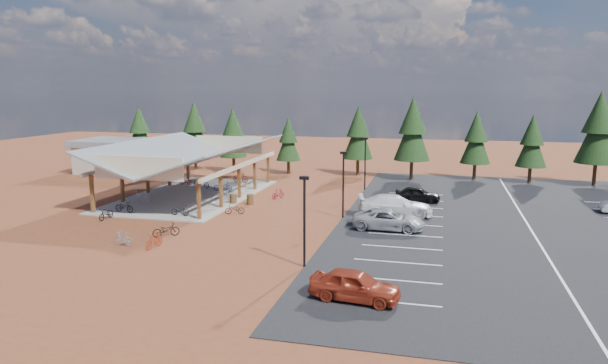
# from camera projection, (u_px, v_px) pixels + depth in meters

# --- Properties ---
(ground) EXTENTS (140.00, 140.00, 0.00)m
(ground) POSITION_uv_depth(u_px,v_px,m) (273.00, 220.00, 41.01)
(ground) COLOR brown
(ground) RESTS_ON ground
(asphalt_lot) EXTENTS (27.00, 44.00, 0.04)m
(asphalt_lot) POSITION_uv_depth(u_px,v_px,m) (528.00, 225.00, 39.36)
(asphalt_lot) COLOR black
(asphalt_lot) RESTS_ON ground
(concrete_pad) EXTENTS (10.60, 18.60, 0.10)m
(concrete_pad) POSITION_uv_depth(u_px,v_px,m) (193.00, 195.00, 50.12)
(concrete_pad) COLOR gray
(concrete_pad) RESTS_ON ground
(bike_pavilion) EXTENTS (11.65, 19.40, 4.97)m
(bike_pavilion) POSITION_uv_depth(u_px,v_px,m) (191.00, 155.00, 49.48)
(bike_pavilion) COLOR brown
(bike_pavilion) RESTS_ON concrete_pad
(outbuilding) EXTENTS (11.00, 7.00, 3.90)m
(outbuilding) POSITION_uv_depth(u_px,v_px,m) (125.00, 156.00, 63.70)
(outbuilding) COLOR #ADA593
(outbuilding) RESTS_ON ground
(lamp_post_0) EXTENTS (0.50, 0.25, 5.14)m
(lamp_post_0) POSITION_uv_depth(u_px,v_px,m) (304.00, 215.00, 29.74)
(lamp_post_0) COLOR black
(lamp_post_0) RESTS_ON ground
(lamp_post_1) EXTENTS (0.50, 0.25, 5.14)m
(lamp_post_1) POSITION_uv_depth(u_px,v_px,m) (343.00, 180.00, 41.19)
(lamp_post_1) COLOR black
(lamp_post_1) RESTS_ON ground
(lamp_post_2) EXTENTS (0.50, 0.25, 5.14)m
(lamp_post_2) POSITION_uv_depth(u_px,v_px,m) (365.00, 160.00, 52.65)
(lamp_post_2) COLOR black
(lamp_post_2) RESTS_ON ground
(trash_bin_0) EXTENTS (0.60, 0.60, 0.90)m
(trash_bin_0) POSITION_uv_depth(u_px,v_px,m) (233.00, 199.00, 46.52)
(trash_bin_0) COLOR #51361D
(trash_bin_0) RESTS_ON ground
(trash_bin_1) EXTENTS (0.60, 0.60, 0.90)m
(trash_bin_1) POSITION_uv_depth(u_px,v_px,m) (250.00, 199.00, 46.40)
(trash_bin_1) COLOR #51361D
(trash_bin_1) RESTS_ON ground
(pine_0) EXTENTS (3.30, 3.30, 7.69)m
(pine_0) POSITION_uv_depth(u_px,v_px,m) (139.00, 130.00, 68.15)
(pine_0) COLOR #382314
(pine_0) RESTS_ON ground
(pine_1) EXTENTS (3.55, 3.55, 8.28)m
(pine_1) POSITION_uv_depth(u_px,v_px,m) (194.00, 128.00, 65.48)
(pine_1) COLOR #382314
(pine_1) RESTS_ON ground
(pine_2) EXTENTS (3.29, 3.29, 7.65)m
(pine_2) POSITION_uv_depth(u_px,v_px,m) (233.00, 133.00, 63.47)
(pine_2) COLOR #382314
(pine_2) RESTS_ON ground
(pine_3) EXTENTS (2.82, 2.82, 6.56)m
(pine_3) POSITION_uv_depth(u_px,v_px,m) (288.00, 140.00, 62.53)
(pine_3) COLOR #382314
(pine_3) RESTS_ON ground
(pine_4) EXTENTS (3.42, 3.42, 7.97)m
(pine_4) POSITION_uv_depth(u_px,v_px,m) (358.00, 133.00, 61.26)
(pine_4) COLOR #382314
(pine_4) RESTS_ON ground
(pine_5) EXTENTS (3.87, 3.87, 9.01)m
(pine_5) POSITION_uv_depth(u_px,v_px,m) (413.00, 129.00, 57.97)
(pine_5) COLOR #382314
(pine_5) RESTS_ON ground
(pine_6) EXTENTS (3.20, 3.20, 7.44)m
(pine_6) POSITION_uv_depth(u_px,v_px,m) (476.00, 138.00, 58.35)
(pine_6) COLOR #382314
(pine_6) RESTS_ON ground
(pine_7) EXTENTS (3.10, 3.10, 7.23)m
(pine_7) POSITION_uv_depth(u_px,v_px,m) (532.00, 141.00, 56.18)
(pine_7) COLOR #382314
(pine_7) RESTS_ON ground
(pine_8) EXTENTS (4.15, 4.15, 9.66)m
(pine_8) POSITION_uv_depth(u_px,v_px,m) (599.00, 128.00, 54.38)
(pine_8) COLOR #382314
(pine_8) RESTS_ON ground
(bike_0) EXTENTS (1.74, 0.78, 0.88)m
(bike_0) POSITION_uv_depth(u_px,v_px,m) (124.00, 207.00, 43.13)
(bike_0) COLOR black
(bike_0) RESTS_ON concrete_pad
(bike_1) EXTENTS (1.71, 1.00, 0.99)m
(bike_1) POSITION_uv_depth(u_px,v_px,m) (139.00, 197.00, 46.77)
(bike_1) COLOR #999AA2
(bike_1) RESTS_ON concrete_pad
(bike_2) EXTENTS (2.00, 1.08, 1.00)m
(bike_2) POSITION_uv_depth(u_px,v_px,m) (201.00, 183.00, 53.58)
(bike_2) COLOR navy
(bike_2) RESTS_ON concrete_pad
(bike_3) EXTENTS (1.61, 0.74, 0.93)m
(bike_3) POSITION_uv_depth(u_px,v_px,m) (186.00, 180.00, 55.20)
(bike_3) COLOR maroon
(bike_3) RESTS_ON concrete_pad
(bike_4) EXTENTS (1.60, 0.70, 0.81)m
(bike_4) POSITION_uv_depth(u_px,v_px,m) (180.00, 210.00, 41.94)
(bike_4) COLOR black
(bike_4) RESTS_ON concrete_pad
(bike_5) EXTENTS (1.59, 0.88, 0.92)m
(bike_5) POSITION_uv_depth(u_px,v_px,m) (225.00, 194.00, 48.05)
(bike_5) COLOR gray
(bike_5) RESTS_ON concrete_pad
(bike_6) EXTENTS (1.81, 1.10, 0.90)m
(bike_6) POSITION_uv_depth(u_px,v_px,m) (223.00, 186.00, 52.00)
(bike_6) COLOR navy
(bike_6) RESTS_ON concrete_pad
(bike_7) EXTENTS (1.92, 0.92, 1.11)m
(bike_7) POSITION_uv_depth(u_px,v_px,m) (240.00, 177.00, 56.62)
(bike_7) COLOR maroon
(bike_7) RESTS_ON concrete_pad
(bike_8) EXTENTS (0.62, 1.73, 0.90)m
(bike_8) POSITION_uv_depth(u_px,v_px,m) (106.00, 214.00, 41.10)
(bike_8) COLOR black
(bike_8) RESTS_ON ground
(bike_11) EXTENTS (0.65, 1.71, 1.00)m
(bike_11) POSITION_uv_depth(u_px,v_px,m) (154.00, 240.00, 33.74)
(bike_11) COLOR #9F2F13
(bike_11) RESTS_ON ground
(bike_12) EXTENTS (1.79, 1.66, 0.95)m
(bike_12) POSITION_uv_depth(u_px,v_px,m) (166.00, 230.00, 36.32)
(bike_12) COLOR black
(bike_12) RESTS_ON ground
(bike_13) EXTENTS (1.53, 0.72, 0.89)m
(bike_13) POSITION_uv_depth(u_px,v_px,m) (123.00, 239.00, 34.31)
(bike_13) COLOR #919499
(bike_13) RESTS_ON ground
(bike_15) EXTENTS (1.10, 1.59, 0.93)m
(bike_15) POSITION_uv_depth(u_px,v_px,m) (278.00, 194.00, 48.84)
(bike_15) COLOR maroon
(bike_15) RESTS_ON ground
(bike_16) EXTENTS (1.62, 1.07, 0.81)m
(bike_16) POSITION_uv_depth(u_px,v_px,m) (235.00, 209.00, 42.84)
(bike_16) COLOR black
(bike_16) RESTS_ON ground
(car_0) EXTENTS (4.46, 2.25, 1.46)m
(car_0) POSITION_uv_depth(u_px,v_px,m) (355.00, 285.00, 25.31)
(car_0) COLOR #9B301B
(car_0) RESTS_ON asphalt_lot
(car_2) EXTENTS (5.08, 2.45, 1.39)m
(car_2) POSITION_uv_depth(u_px,v_px,m) (389.00, 220.00, 38.01)
(car_2) COLOR #9B9EA2
(car_2) RESTS_ON asphalt_lot
(car_3) EXTENTS (6.07, 3.43, 1.66)m
(car_3) POSITION_uv_depth(u_px,v_px,m) (395.00, 206.00, 41.99)
(car_3) COLOR white
(car_3) RESTS_ON asphalt_lot
(car_4) EXTENTS (3.93, 1.69, 1.32)m
(car_4) POSITION_uv_depth(u_px,v_px,m) (418.00, 194.00, 47.35)
(car_4) COLOR black
(car_4) RESTS_ON asphalt_lot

